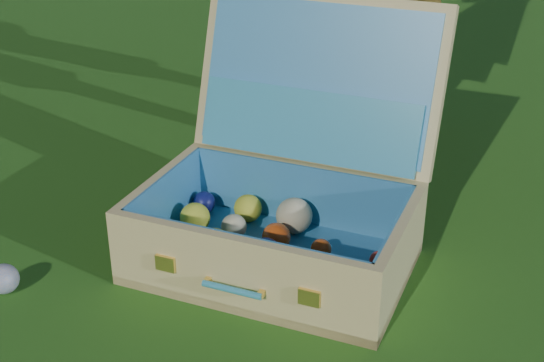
{
  "coord_description": "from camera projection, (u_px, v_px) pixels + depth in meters",
  "views": [
    {
      "loc": [
        -0.16,
        -1.32,
        0.88
      ],
      "look_at": [
        -0.11,
        0.12,
        0.17
      ],
      "focal_mm": 50.0,
      "sensor_mm": 36.0,
      "label": 1
    }
  ],
  "objects": [
    {
      "name": "stray_ball",
      "position": [
        4.0,
        279.0,
        1.52
      ],
      "size": [
        0.06,
        0.06,
        0.06
      ],
      "primitive_type": "sphere",
      "color": "#4067A8",
      "rests_on": "ground"
    },
    {
      "name": "ground",
      "position": [
        326.0,
        277.0,
        1.58
      ],
      "size": [
        60.0,
        60.0,
        0.0
      ],
      "primitive_type": "plane",
      "color": "#215114",
      "rests_on": "ground"
    },
    {
      "name": "suitcase",
      "position": [
        286.0,
        188.0,
        1.62
      ],
      "size": [
        0.73,
        0.71,
        0.52
      ],
      "rotation": [
        0.0,
        0.0,
        -0.43
      ],
      "color": "#D9BE75",
      "rests_on": "ground"
    }
  ]
}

